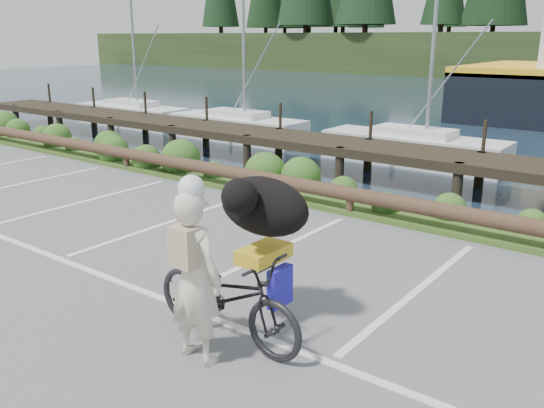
% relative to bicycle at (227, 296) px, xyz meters
% --- Properties ---
extents(ground, '(72.00, 72.00, 0.00)m').
position_rel_bicycle_xyz_m(ground, '(-1.34, 0.69, -0.57)').
color(ground, '#5A5A5D').
extents(vegetation_strip, '(34.00, 1.60, 0.10)m').
position_rel_bicycle_xyz_m(vegetation_strip, '(-1.34, 5.99, -0.52)').
color(vegetation_strip, '#3D5B21').
rests_on(vegetation_strip, ground).
extents(log_rail, '(32.00, 0.30, 0.60)m').
position_rel_bicycle_xyz_m(log_rail, '(-1.34, 5.29, -0.57)').
color(log_rail, '#443021').
rests_on(log_rail, ground).
extents(bicycle, '(2.20, 0.79, 1.15)m').
position_rel_bicycle_xyz_m(bicycle, '(0.00, 0.00, 0.00)').
color(bicycle, black).
rests_on(bicycle, ground).
extents(cyclist, '(0.73, 0.48, 1.98)m').
position_rel_bicycle_xyz_m(cyclist, '(-0.01, -0.51, 0.42)').
color(cyclist, beige).
rests_on(cyclist, ground).
extents(dog, '(0.64, 1.28, 0.74)m').
position_rel_bicycle_xyz_m(dog, '(0.01, 0.70, 0.94)').
color(dog, black).
rests_on(dog, bicycle).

